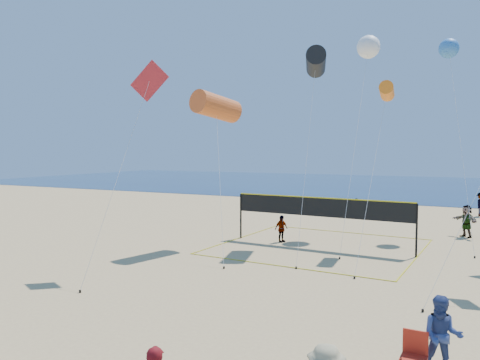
% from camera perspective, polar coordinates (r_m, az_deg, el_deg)
% --- Properties ---
extents(ocean, '(140.00, 50.00, 0.03)m').
position_cam_1_polar(ocean, '(71.50, 22.79, -0.75)').
color(ocean, navy).
rests_on(ocean, ground).
extents(bystander_a, '(0.94, 0.75, 1.86)m').
position_cam_1_polar(bystander_a, '(12.28, 23.42, -17.03)').
color(bystander_a, navy).
rests_on(bystander_a, ground).
extents(far_person_0, '(0.74, 0.96, 1.52)m').
position_cam_1_polar(far_person_0, '(26.61, 5.06, -5.93)').
color(far_person_0, gray).
rests_on(far_person_0, ground).
extents(far_person_1, '(1.68, 1.69, 1.94)m').
position_cam_1_polar(far_person_1, '(31.02, 25.89, -4.52)').
color(far_person_1, gray).
rests_on(far_person_1, ground).
extents(far_person_3, '(0.75, 0.61, 1.44)m').
position_cam_1_polar(far_person_3, '(37.39, 14.04, -3.30)').
color(far_person_3, gray).
rests_on(far_person_3, ground).
extents(camp_chair, '(0.58, 0.71, 1.16)m').
position_cam_1_polar(camp_chair, '(12.10, 20.50, -19.00)').
color(camp_chair, '#AD2313').
rests_on(camp_chair, ground).
extents(volleyball_net, '(10.61, 10.47, 2.68)m').
position_cam_1_polar(volleyball_net, '(25.44, 9.76, -3.92)').
color(volleyball_net, black).
rests_on(volleyball_net, ground).
extents(kite_0, '(3.83, 6.05, 8.35)m').
position_cam_1_polar(kite_0, '(25.52, -2.92, 8.92)').
color(kite_0, '#D65B23').
rests_on(kite_0, ground).
extents(kite_1, '(2.14, 7.83, 10.81)m').
position_cam_1_polar(kite_1, '(27.18, 9.24, 14.00)').
color(kite_1, black).
rests_on(kite_1, ground).
extents(kite_2, '(0.91, 7.66, 8.74)m').
position_cam_1_polar(kite_2, '(25.91, 17.46, 10.27)').
color(kite_2, orange).
rests_on(kite_2, ground).
extents(kite_3, '(1.78, 4.76, 9.14)m').
position_cam_1_polar(kite_3, '(21.21, -11.28, 10.85)').
color(kite_3, red).
rests_on(kite_3, ground).
extents(kite_6, '(1.49, 9.60, 12.46)m').
position_cam_1_polar(kite_6, '(31.90, 15.39, 15.35)').
color(kite_6, white).
rests_on(kite_6, ground).
extents(kite_7, '(2.45, 7.86, 12.08)m').
position_cam_1_polar(kite_7, '(32.67, 24.12, 14.42)').
color(kite_7, '#347BD1').
rests_on(kite_7, ground).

